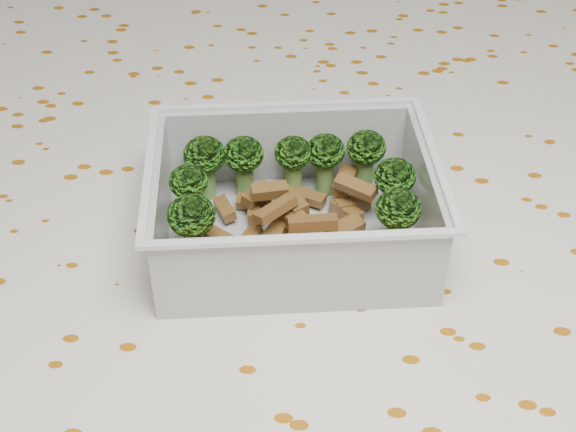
{
  "coord_description": "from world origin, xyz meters",
  "views": [
    {
      "loc": [
        0.03,
        -0.36,
        1.09
      ],
      "look_at": [
        0.01,
        0.0,
        0.78
      ],
      "focal_mm": 50.0,
      "sensor_mm": 36.0,
      "label": 1
    }
  ],
  "objects": [
    {
      "name": "broccoli_florets",
      "position": [
        0.01,
        0.03,
        0.79
      ],
      "size": [
        0.15,
        0.1,
        0.04
      ],
      "color": "#608C3F",
      "rests_on": "lunch_container"
    },
    {
      "name": "dining_table",
      "position": [
        0.0,
        0.0,
        0.67
      ],
      "size": [
        1.4,
        0.9,
        0.75
      ],
      "color": "brown",
      "rests_on": "ground"
    },
    {
      "name": "lunch_container",
      "position": [
        0.01,
        0.01,
        0.78
      ],
      "size": [
        0.19,
        0.15,
        0.06
      ],
      "color": "silver",
      "rests_on": "tablecloth"
    },
    {
      "name": "sausage",
      "position": [
        0.02,
        -0.03,
        0.77
      ],
      "size": [
        0.15,
        0.03,
        0.02
      ],
      "color": "#B9411D",
      "rests_on": "lunch_container"
    },
    {
      "name": "meat_pile",
      "position": [
        0.01,
        0.02,
        0.77
      ],
      "size": [
        0.11,
        0.08,
        0.03
      ],
      "color": "brown",
      "rests_on": "lunch_container"
    },
    {
      "name": "tablecloth",
      "position": [
        0.0,
        0.0,
        0.72
      ],
      "size": [
        1.46,
        0.96,
        0.19
      ],
      "color": "silver",
      "rests_on": "dining_table"
    }
  ]
}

